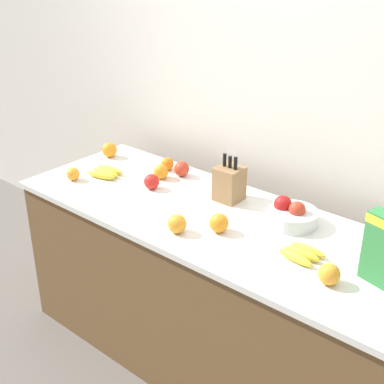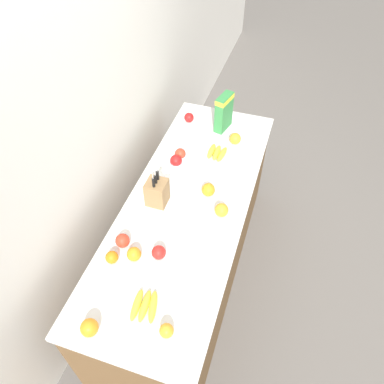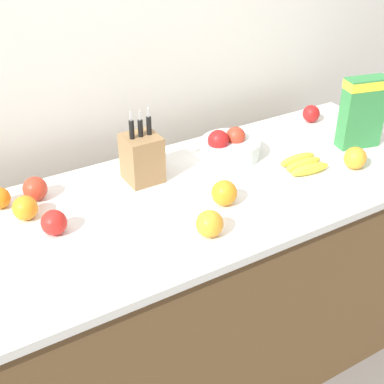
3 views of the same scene
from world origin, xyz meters
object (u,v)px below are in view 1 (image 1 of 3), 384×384
object	(u,v)px
orange_by_cereal	(219,223)
banana_bunch_left	(106,172)
orange_mid_left	(177,224)
orange_back_center	(73,174)
fruit_bowl	(292,215)
apple_front	(152,182)
orange_front_center	(110,150)
orange_front_left	(329,274)
orange_mid_right	(167,164)
orange_near_bowl	(161,172)
banana_bunch_right	(302,254)
knife_block	(229,183)
apple_rear	(182,169)

from	to	relation	value
orange_by_cereal	banana_bunch_left	bearing A→B (deg)	174.18
orange_mid_left	orange_back_center	bearing A→B (deg)	175.79
fruit_bowl	apple_front	world-z (taller)	fruit_bowl
orange_mid_left	orange_front_center	xyz separation A→B (m)	(-0.91, 0.42, 0.00)
orange_front_left	banana_bunch_left	bearing A→B (deg)	174.69
orange_by_cereal	orange_front_center	size ratio (longest dim) A/B	0.99
orange_mid_left	orange_front_left	xyz separation A→B (m)	(0.70, 0.08, -0.00)
apple_front	orange_by_cereal	bearing A→B (deg)	-13.49
fruit_bowl	orange_mid_right	bearing A→B (deg)	173.82
apple_front	orange_front_center	world-z (taller)	orange_front_center
orange_near_bowl	orange_back_center	world-z (taller)	orange_near_bowl
banana_bunch_right	orange_mid_left	distance (m)	0.56
fruit_bowl	orange_mid_right	world-z (taller)	fruit_bowl
apple_front	orange_front_left	xyz separation A→B (m)	(1.11, -0.18, 0.00)
banana_bunch_left	orange_by_cereal	xyz separation A→B (m)	(0.86, -0.09, 0.02)
banana_bunch_left	orange_back_center	world-z (taller)	orange_back_center
orange_near_bowl	orange_front_center	xyz separation A→B (m)	(-0.45, 0.03, 0.00)
knife_block	orange_mid_left	distance (m)	0.42
apple_rear	orange_front_left	world-z (taller)	orange_front_left
fruit_bowl	knife_block	bearing A→B (deg)	177.73
apple_rear	orange_by_cereal	bearing A→B (deg)	-33.74
orange_front_center	fruit_bowl	bearing A→B (deg)	-0.71
apple_rear	orange_by_cereal	world-z (taller)	orange_by_cereal
orange_mid_right	banana_bunch_left	bearing A→B (deg)	-125.78
apple_front	banana_bunch_left	bearing A→B (deg)	-172.00
fruit_bowl	orange_front_center	world-z (taller)	fruit_bowl
banana_bunch_right	apple_front	world-z (taller)	apple_front
orange_by_cereal	orange_near_bowl	bearing A→B (deg)	156.64
orange_by_cereal	orange_back_center	distance (m)	0.95
orange_mid_left	orange_by_cereal	world-z (taller)	orange_by_cereal
orange_mid_right	orange_by_cereal	distance (m)	0.75
banana_bunch_right	orange_near_bowl	distance (m)	1.01
orange_mid_right	apple_rear	bearing A→B (deg)	-5.51
fruit_bowl	banana_bunch_right	size ratio (longest dim) A/B	1.31
fruit_bowl	orange_near_bowl	xyz separation A→B (m)	(-0.81, -0.02, -0.00)
knife_block	orange_front_left	distance (m)	0.80
apple_front	orange_near_bowl	xyz separation A→B (m)	(-0.05, 0.13, 0.00)
orange_near_bowl	orange_back_center	distance (m)	0.48
fruit_bowl	orange_front_left	distance (m)	0.48
apple_front	orange_back_center	distance (m)	0.45
banana_bunch_left	apple_rear	size ratio (longest dim) A/B	2.34
fruit_bowl	orange_mid_right	size ratio (longest dim) A/B	3.19
apple_front	knife_block	bearing A→B (deg)	22.48
orange_mid_right	orange_front_left	bearing A→B (deg)	-18.80
orange_back_center	orange_near_bowl	bearing A→B (deg)	42.89
apple_front	orange_mid_left	world-z (taller)	orange_mid_left
knife_block	orange_back_center	xyz separation A→B (m)	(-0.79, -0.36, -0.05)
orange_near_bowl	orange_mid_right	bearing A→B (deg)	116.26
orange_mid_left	orange_mid_right	world-z (taller)	orange_mid_left
orange_mid_left	orange_near_bowl	xyz separation A→B (m)	(-0.46, 0.38, -0.00)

